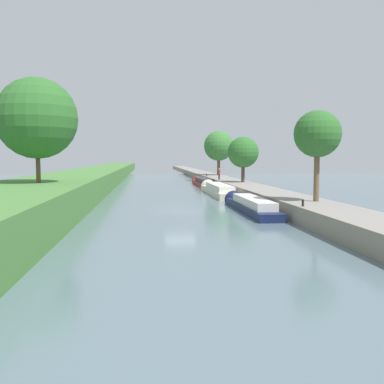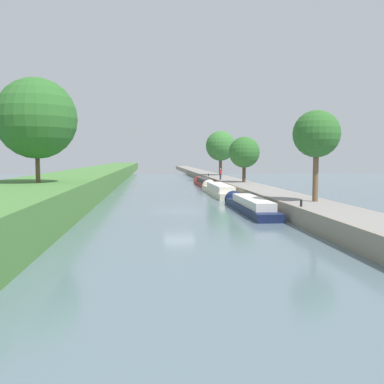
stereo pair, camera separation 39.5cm
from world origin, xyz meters
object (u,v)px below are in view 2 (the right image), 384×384
at_px(mooring_bollard_near, 301,203).
at_px(mooring_bollard_far, 209,175).
at_px(narrowboat_navy, 248,205).
at_px(person_walking, 221,174).
at_px(narrowboat_red, 204,182).
at_px(narrowboat_cream, 218,190).

bearing_deg(mooring_bollard_near, mooring_bollard_far, 90.00).
xyz_separation_m(narrowboat_navy, person_walking, (2.17, 28.10, 1.54)).
distance_m(narrowboat_red, person_walking, 5.60).
xyz_separation_m(narrowboat_red, mooring_bollard_near, (1.66, -40.35, 0.89)).
distance_m(narrowboat_navy, mooring_bollard_far, 39.69).
distance_m(narrowboat_cream, person_walking, 11.68).
xyz_separation_m(narrowboat_cream, mooring_bollard_near, (1.92, -23.92, 0.86)).
height_order(narrowboat_navy, mooring_bollard_far, mooring_bollard_far).
distance_m(narrowboat_navy, mooring_bollard_near, 7.51).
distance_m(mooring_bollard_near, mooring_bollard_far, 46.84).
bearing_deg(mooring_bollard_far, narrowboat_cream, -94.79).
xyz_separation_m(person_walking, mooring_bollard_near, (-0.24, -35.30, -0.65)).
bearing_deg(mooring_bollard_far, mooring_bollard_near, -90.00).
height_order(narrowboat_cream, narrowboat_red, narrowboat_cream).
bearing_deg(narrowboat_red, narrowboat_cream, -90.93).
relative_size(narrowboat_navy, narrowboat_red, 0.95).
bearing_deg(mooring_bollard_near, person_walking, 89.60).
bearing_deg(narrowboat_red, person_walking, -69.36).
height_order(person_walking, mooring_bollard_near, person_walking).
bearing_deg(mooring_bollard_far, narrowboat_red, -104.30).
bearing_deg(narrowboat_navy, narrowboat_cream, 89.98).
relative_size(narrowboat_navy, mooring_bollard_far, 30.09).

